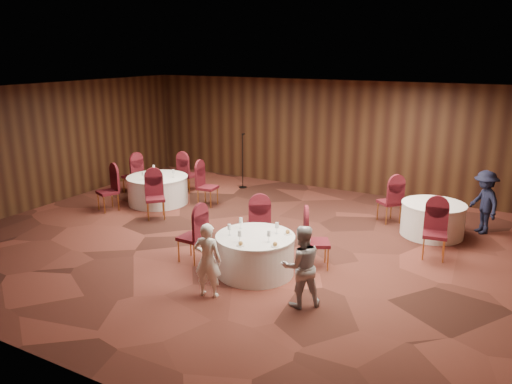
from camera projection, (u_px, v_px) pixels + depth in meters
The scene contains 15 objects.
ground at pixel (244, 242), 10.83m from camera, with size 12.00×12.00×0.00m, color black.
room_shell at pixel (243, 153), 10.30m from camera, with size 12.00×12.00×12.00m.
table_main at pixel (255, 254), 9.22m from camera, with size 1.46×1.46×0.74m.
table_left at pixel (158, 190), 13.48m from camera, with size 1.63×1.63×0.74m.
table_right at pixel (433, 219), 11.13m from camera, with size 1.39×1.39×0.74m.
chairs_main at pixel (255, 234), 9.87m from camera, with size 2.87×1.91×1.00m.
chairs_left at pixel (159, 185), 13.46m from camera, with size 3.17×3.11×1.00m.
chairs_right at pixel (410, 216), 10.92m from camera, with size 2.01×2.42×1.00m.
tabletop_main at pixel (258, 233), 8.94m from camera, with size 1.09×1.06×0.22m.
tabletop_left at pixel (157, 174), 13.36m from camera, with size 0.89×0.83×0.22m.
tabletop_right at pixel (443, 201), 10.64m from camera, with size 0.08×0.08×0.22m.
mic_stand at pixel (243, 172), 14.98m from camera, with size 0.24×0.24×1.65m.
woman_a at pixel (208, 260), 8.28m from camera, with size 0.47×0.31×1.30m, color white.
woman_b at pixel (301, 266), 7.97m from camera, with size 0.66×0.52×1.37m, color #B5B5BA.
man_c at pixel (484, 202), 11.18m from camera, with size 0.94×0.54×1.45m, color black.
Camera 1 is at (5.11, -8.74, 4.01)m, focal length 35.00 mm.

